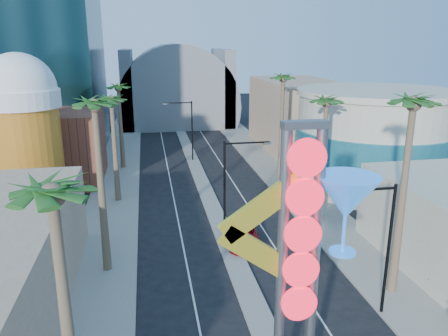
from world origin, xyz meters
The scene contains 21 objects.
sidewalk_west centered at (-9.50, 35.00, 0.07)m, with size 5.00×100.00×0.15m, color gray.
sidewalk_east centered at (9.50, 35.00, 0.07)m, with size 5.00×100.00×0.15m, color gray.
median centered at (0.00, 38.00, 0.07)m, with size 1.60×84.00×0.15m, color gray.
brick_filler_west centered at (-16.00, 38.00, 4.00)m, with size 10.00×10.00×8.00m, color brown.
filler_east centered at (16.00, 48.00, 5.00)m, with size 10.00×20.00×10.00m, color tan.
beer_mug centered at (-17.00, 30.00, 7.84)m, with size 7.00×7.00×14.50m.
turquoise_building centered at (18.00, 30.00, 5.25)m, with size 16.60×16.60×10.60m.
canopy centered at (0.00, 72.00, 4.31)m, with size 22.00×16.00×22.00m.
neon_sign centered at (0.82, 2.96, 7.31)m, with size 6.53×2.60×12.55m.
streetlight_0 centered at (0.55, 20.00, 4.88)m, with size 3.79×0.25×8.00m.
streetlight_1 centered at (-0.55, 44.00, 4.88)m, with size 3.79×0.25×8.00m.
streetlight_2 centered at (6.72, 8.00, 4.83)m, with size 3.45×0.25×8.00m.
palm_0 centered at (-9.00, 2.00, 9.93)m, with size 2.40×2.40×11.70m.
palm_1 centered at (-9.00, 16.00, 10.82)m, with size 2.40×2.40×12.70m.
palm_2 centered at (-9.00, 30.00, 9.48)m, with size 2.40×2.40×11.20m.
palm_3 centered at (-9.00, 42.00, 9.48)m, with size 2.40×2.40×11.20m.
palm_5 centered at (9.00, 10.00, 11.27)m, with size 2.40×2.40×13.20m.
palm_6 centered at (9.00, 22.00, 9.93)m, with size 2.40×2.40×11.70m.
palm_7 centered at (9.00, 34.00, 10.82)m, with size 2.40×2.40×12.70m.
red_pickup centered at (1.20, 18.47, 0.73)m, with size 2.43×5.27×1.46m, color maroon.
pedestrian_b centered at (11.37, 9.18, 1.04)m, with size 0.87×0.68×1.79m, color gray.
Camera 1 is at (-5.81, -12.26, 15.37)m, focal length 35.00 mm.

